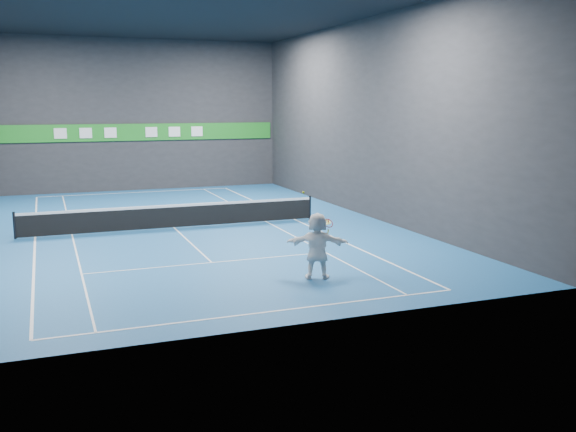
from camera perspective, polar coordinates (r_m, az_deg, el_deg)
name	(u,v)px	position (r m, az deg, el deg)	size (l,w,h in m)	color
ground	(174,228)	(27.48, -10.06, -1.07)	(26.00, 26.00, 0.00)	#19538D
ceiling	(168,6)	(27.26, -10.66, 17.85)	(26.00, 26.00, 0.00)	black
wall_back	(130,115)	(39.84, -13.85, 8.68)	(18.00, 0.10, 9.00)	#27272A
wall_front	(281,134)	(14.43, -0.67, 7.29)	(18.00, 0.10, 9.00)	#27272A
wall_right	(367,119)	(29.99, 6.99, 8.58)	(0.10, 26.00, 9.00)	#27272A
baseline_near	(266,312)	(16.29, -2.00, -8.54)	(10.98, 0.08, 0.01)	white
baseline_far	(136,192)	(39.08, -13.38, 2.06)	(10.98, 0.08, 0.01)	white
sideline_doubles_left	(35,238)	(27.02, -21.56, -1.79)	(0.08, 23.78, 0.01)	white
sideline_doubles_right	(295,220)	(28.98, 0.66, -0.34)	(0.08, 23.78, 0.01)	white
sideline_singles_left	(72,235)	(27.03, -18.64, -1.61)	(0.06, 23.78, 0.01)	white
sideline_singles_right	(266,222)	(28.51, -1.93, -0.52)	(0.06, 23.78, 0.01)	white
service_line_near	(212,263)	(21.36, -6.79, -4.13)	(8.23, 0.06, 0.01)	white
service_line_far	(150,206)	(33.69, -12.13, 0.88)	(8.23, 0.06, 0.01)	white
center_service_line	(174,228)	(27.48, -10.06, -1.06)	(0.06, 12.80, 0.01)	white
player	(317,246)	(19.13, 2.62, -2.64)	(1.87, 0.59, 2.01)	white
tennis_ball	(303,192)	(18.87, 1.37, 2.10)	(0.07, 0.07, 0.07)	#C2D122
tennis_net	(174,216)	(27.38, -10.09, 0.04)	(12.50, 0.10, 1.07)	black
sponsor_banner	(131,132)	(39.81, -13.78, 7.24)	(17.64, 0.11, 1.00)	#1C8221
tennis_racket	(328,224)	(19.20, 3.58, -0.72)	(0.45, 0.32, 0.57)	red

